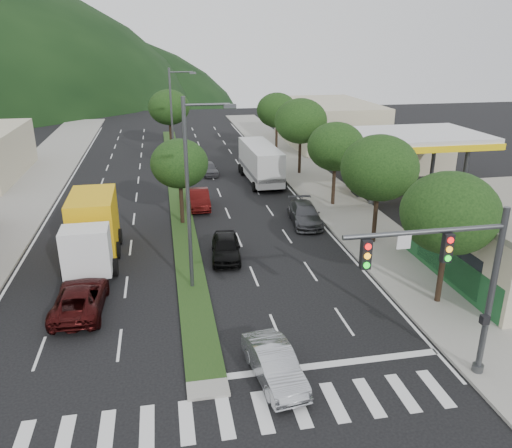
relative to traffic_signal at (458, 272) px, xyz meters
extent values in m
plane|color=black|center=(-9.03, 1.54, -4.65)|extent=(160.00, 160.00, 0.00)
cube|color=gray|center=(3.47, 26.54, -4.57)|extent=(5.00, 90.00, 0.15)
cube|color=gray|center=(-22.03, 26.54, -4.57)|extent=(6.00, 90.00, 0.15)
cube|color=#1B3B15|center=(-9.03, 29.54, -4.59)|extent=(1.60, 56.00, 0.12)
cube|color=silver|center=(-9.03, -0.46, -4.64)|extent=(19.00, 2.20, 0.01)
cylinder|color=#47494C|center=(1.57, 0.04, -1.15)|extent=(0.24, 0.24, 7.00)
cylinder|color=#47494C|center=(-1.43, 0.04, 1.65)|extent=(6.00, 0.18, 0.18)
cube|color=black|center=(-0.63, -0.11, 1.05)|extent=(0.35, 0.25, 1.05)
cube|color=black|center=(-3.63, -0.11, 1.05)|extent=(0.35, 0.25, 1.05)
cube|color=black|center=(1.37, -0.11, -2.05)|extent=(0.30, 0.25, 0.35)
cube|color=silver|center=(9.97, 23.54, 0.35)|extent=(12.00, 8.00, 0.50)
cube|color=yellow|center=(9.97, 23.54, 0.00)|extent=(12.20, 8.20, 0.50)
cylinder|color=#47494C|center=(5.97, 21.04, -2.35)|extent=(0.36, 0.36, 4.60)
cylinder|color=#47494C|center=(13.97, 21.04, -2.35)|extent=(0.36, 0.36, 4.60)
cylinder|color=#47494C|center=(5.97, 26.04, -2.35)|extent=(0.36, 0.36, 4.60)
cylinder|color=#47494C|center=(13.97, 26.04, -2.35)|extent=(0.36, 0.36, 4.60)
cube|color=black|center=(5.97, 23.54, -4.10)|extent=(0.80, 1.60, 1.10)
cube|color=black|center=(13.97, 23.54, -4.10)|extent=(0.80, 1.60, 1.10)
cube|color=#B9B293|center=(10.47, 45.54, -2.05)|extent=(10.00, 16.00, 5.20)
cylinder|color=black|center=(2.97, 5.54, -2.68)|extent=(0.28, 0.28, 3.64)
ellipsoid|color=black|center=(2.97, 5.54, 0.18)|extent=(4.60, 4.60, 3.91)
cylinder|color=black|center=(2.97, 13.54, -2.59)|extent=(0.28, 0.28, 3.81)
ellipsoid|color=black|center=(2.97, 13.54, 0.40)|extent=(4.80, 4.80, 4.08)
cylinder|color=black|center=(2.97, 21.54, -2.70)|extent=(0.28, 0.28, 3.58)
ellipsoid|color=black|center=(2.97, 21.54, 0.11)|extent=(4.40, 4.40, 3.74)
cylinder|color=black|center=(2.97, 31.54, -2.54)|extent=(0.28, 0.28, 3.92)
ellipsoid|color=black|center=(2.97, 31.54, 0.54)|extent=(5.00, 5.00, 4.25)
cylinder|color=black|center=(2.97, 41.54, -2.65)|extent=(0.28, 0.28, 3.70)
ellipsoid|color=black|center=(2.97, 41.54, 0.26)|extent=(4.60, 4.60, 3.91)
cylinder|color=black|center=(-9.03, 19.54, -2.85)|extent=(0.28, 0.28, 3.36)
ellipsoid|color=black|center=(-9.03, 19.54, -0.21)|extent=(4.00, 4.00, 3.40)
cylinder|color=black|center=(-9.03, 45.54, -2.62)|extent=(0.28, 0.28, 3.81)
ellipsoid|color=black|center=(-9.03, 45.54, 0.37)|extent=(4.80, 4.80, 4.08)
cylinder|color=#47494C|center=(-9.03, 9.54, 0.35)|extent=(0.20, 0.20, 10.00)
cylinder|color=#47494C|center=(-7.93, 9.54, 4.95)|extent=(2.20, 0.12, 0.12)
cube|color=#47494C|center=(-6.83, 9.54, 4.85)|extent=(0.60, 0.25, 0.18)
cylinder|color=#47494C|center=(-9.03, 34.54, 0.35)|extent=(0.20, 0.20, 10.00)
cylinder|color=#47494C|center=(-7.93, 34.54, 4.95)|extent=(2.20, 0.12, 0.12)
cube|color=#47494C|center=(-6.83, 34.54, 4.85)|extent=(0.60, 0.25, 0.18)
imported|color=#9FA1A6|center=(-6.41, 1.26, -3.96)|extent=(2.00, 4.30, 1.36)
imported|color=#330B0B|center=(-14.53, 8.09, -3.95)|extent=(2.46, 5.07, 1.39)
imported|color=black|center=(-6.75, 12.99, -3.92)|extent=(2.14, 4.40, 1.45)
imported|color=#434347|center=(-0.37, 17.99, -3.93)|extent=(2.47, 5.09, 1.43)
imported|color=#450C0B|center=(-7.53, 22.99, -3.93)|extent=(1.54, 4.34, 1.43)
imported|color=black|center=(-0.73, 27.99, -4.00)|extent=(2.49, 4.81, 1.30)
imported|color=#4B4B50|center=(-5.78, 32.99, -4.02)|extent=(1.81, 3.80, 1.25)
cube|color=silver|center=(-14.49, 11.30, -2.82)|extent=(2.51, 1.86, 2.62)
cube|color=#E5AA0C|center=(-14.55, 15.51, -2.71)|extent=(2.69, 4.82, 3.53)
cube|color=black|center=(-14.54, 14.60, -4.13)|extent=(2.37, 6.63, 0.34)
cylinder|color=black|center=(-13.19, 11.80, -4.13)|extent=(0.36, 1.03, 1.02)
cylinder|color=black|center=(-15.80, 11.76, -4.13)|extent=(0.36, 1.03, 1.02)
cylinder|color=black|center=(-13.22, 14.28, -4.13)|extent=(0.36, 1.03, 1.02)
cylinder|color=black|center=(-15.84, 14.24, -4.13)|extent=(0.36, 1.03, 1.02)
cylinder|color=black|center=(-13.26, 16.53, -4.13)|extent=(0.36, 1.03, 1.02)
cylinder|color=black|center=(-15.87, 16.50, -4.13)|extent=(0.36, 1.03, 1.02)
cube|color=silver|center=(-1.30, 29.70, -2.73)|extent=(2.65, 8.89, 2.95)
cube|color=#5A5A5F|center=(-1.30, 29.70, -3.47)|extent=(2.71, 8.89, 0.34)
cylinder|color=black|center=(-2.61, 33.21, -4.20)|extent=(0.36, 0.89, 0.88)
cylinder|color=black|center=(-0.15, 33.26, -4.20)|extent=(0.36, 0.89, 0.88)
cylinder|color=black|center=(-2.58, 32.15, -4.20)|extent=(0.36, 0.89, 0.88)
cylinder|color=black|center=(-0.13, 32.20, -4.20)|extent=(0.36, 0.89, 0.88)
cylinder|color=black|center=(-2.46, 26.49, -4.20)|extent=(0.36, 0.89, 0.88)
cylinder|color=black|center=(0.00, 26.55, -4.20)|extent=(0.36, 0.89, 0.88)
camera|label=1|loc=(-10.15, -14.52, 7.87)|focal=35.00mm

